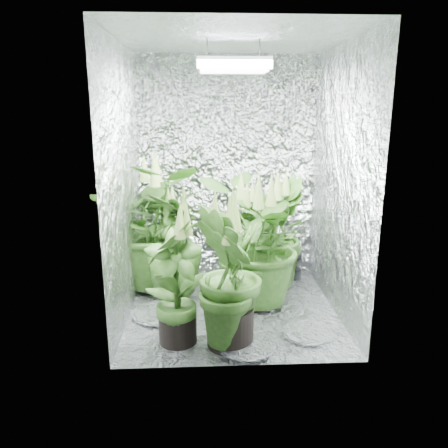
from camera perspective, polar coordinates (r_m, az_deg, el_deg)
name	(u,v)px	position (r m, az deg, el deg)	size (l,w,h in m)	color
ground	(232,308)	(3.53, 1.07, -10.95)	(1.60, 1.60, 0.00)	white
walls	(233,184)	(3.23, 1.15, 5.25)	(1.62, 1.62, 2.00)	white
ceiling	(234,38)	(3.22, 1.25, 23.10)	(1.60, 1.60, 0.01)	white
grow_lamp	(233,65)	(3.20, 1.23, 20.01)	(0.50, 0.30, 0.22)	gray
plant_a	(155,224)	(3.82, -9.02, -0.06)	(1.05, 1.05, 1.19)	black
plant_b	(249,234)	(4.00, 3.25, -1.37)	(0.57, 0.57, 0.93)	black
plant_c	(277,234)	(3.79, 6.91, -1.31)	(0.67, 0.67, 1.06)	black
plant_d	(173,246)	(3.64, -6.70, -2.94)	(0.68, 0.68, 0.95)	black
plant_e	(256,244)	(3.40, 4.17, -2.66)	(1.11, 1.11, 1.09)	black
plant_f	(176,281)	(2.91, -6.24, -7.40)	(0.62, 0.62, 0.96)	black
plant_g	(230,279)	(2.84, 0.85, -7.15)	(0.52, 0.52, 1.05)	black
circulation_fan	(290,261)	(4.11, 8.64, -4.83)	(0.20, 0.34, 0.40)	black
plant_label	(241,305)	(2.88, 2.22, -10.58)	(0.04, 0.01, 0.07)	white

